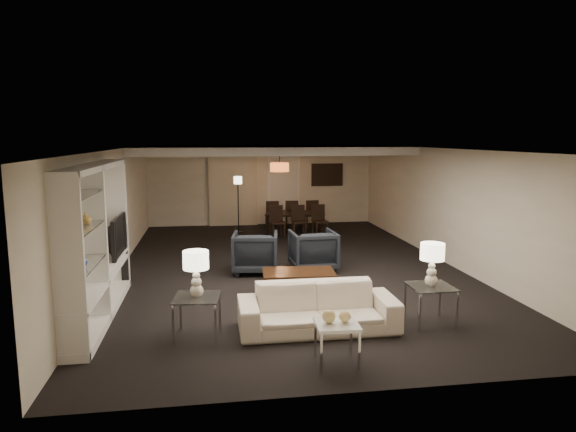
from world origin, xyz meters
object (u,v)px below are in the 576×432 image
(chair_nr, at_px, (320,221))
(sofa, at_px, (318,308))
(armchair_right, at_px, (313,250))
(marble_table, at_px, (337,343))
(coffee_table, at_px, (299,284))
(vase_amber, at_px, (86,218))
(chair_fm, at_px, (292,214))
(floor_speaker, at_px, (125,255))
(chair_nl, at_px, (277,222))
(floor_lamp, at_px, (238,205))
(armchair_left, at_px, (255,252))
(table_lamp_left, at_px, (196,274))
(table_lamp_right, at_px, (432,265))
(pendant_light, at_px, (280,167))
(chair_fl, at_px, (272,215))
(dining_table, at_px, (295,222))
(side_table_right, at_px, (430,305))
(chair_nm, at_px, (299,221))
(chair_fr, at_px, (311,214))
(television, at_px, (112,236))
(vase_blue, at_px, (80,261))
(side_table_left, at_px, (197,317))

(chair_nr, bearing_deg, sofa, -109.89)
(armchair_right, xyz_separation_m, marble_table, (-0.60, -4.40, -0.16))
(coffee_table, relative_size, armchair_right, 1.34)
(vase_amber, distance_m, chair_fm, 8.92)
(floor_speaker, distance_m, chair_nl, 5.41)
(floor_speaker, bearing_deg, floor_lamp, 67.80)
(armchair_left, relative_size, chair_fm, 1.06)
(table_lamp_left, distance_m, table_lamp_right, 3.40)
(pendant_light, distance_m, armchair_left, 4.25)
(pendant_light, height_order, chair_fl, pendant_light)
(vase_amber, height_order, dining_table, vase_amber)
(pendant_light, xyz_separation_m, marble_table, (-0.43, -8.24, -1.66))
(chair_nr, bearing_deg, armchair_left, -127.95)
(chair_nl, bearing_deg, vase_amber, -125.42)
(floor_speaker, relative_size, dining_table, 0.71)
(chair_nr, distance_m, chair_fm, 1.43)
(chair_nr, bearing_deg, dining_table, 125.35)
(side_table_right, height_order, chair_nl, chair_nl)
(vase_amber, bearing_deg, chair_fl, 65.78)
(table_lamp_right, bearing_deg, sofa, 180.00)
(marble_table, height_order, chair_nm, chair_nm)
(table_lamp_right, distance_m, floor_speaker, 5.50)
(marble_table, bearing_deg, chair_nl, 87.60)
(table_lamp_right, relative_size, chair_nr, 0.74)
(chair_nl, height_order, chair_fr, same)
(television, xyz_separation_m, chair_nr, (4.69, 4.91, -0.65))
(armchair_right, distance_m, chair_fm, 4.92)
(television, distance_m, dining_table, 6.94)
(dining_table, bearing_deg, vase_blue, -110.69)
(chair_nl, bearing_deg, chair_nr, -7.07)
(pendant_light, distance_m, floor_speaker, 5.80)
(side_table_left, xyz_separation_m, table_lamp_right, (3.40, 0.00, 0.61))
(vase_amber, bearing_deg, coffee_table, 20.82)
(side_table_left, distance_m, television, 2.60)
(vase_amber, bearing_deg, side_table_left, -14.72)
(side_table_right, height_order, floor_lamp, floor_lamp)
(vase_amber, bearing_deg, side_table_right, -4.56)
(side_table_right, height_order, dining_table, dining_table)
(armchair_left, distance_m, chair_nr, 4.20)
(marble_table, bearing_deg, chair_fr, 80.63)
(pendant_light, height_order, chair_nr, pendant_light)
(vase_amber, xyz_separation_m, floor_lamp, (2.50, 7.43, -0.83))
(table_lamp_right, xyz_separation_m, chair_nl, (-1.36, 6.91, -0.46))
(pendant_light, height_order, chair_fm, pendant_light)
(side_table_left, bearing_deg, chair_nm, 69.13)
(table_lamp_right, bearing_deg, television, 157.55)
(side_table_left, height_order, chair_fm, chair_fm)
(vase_blue, bearing_deg, chair_nr, 55.81)
(table_lamp_left, height_order, chair_nl, table_lamp_left)
(vase_blue, xyz_separation_m, dining_table, (4.12, 7.60, -0.86))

